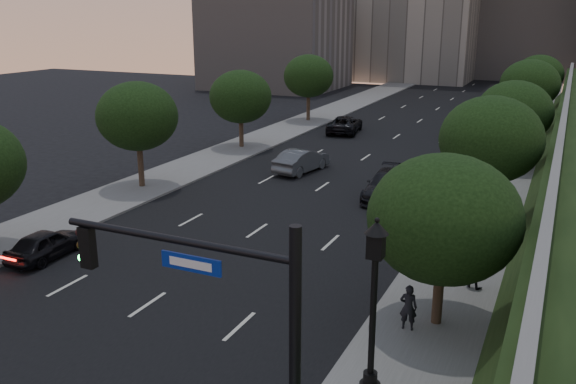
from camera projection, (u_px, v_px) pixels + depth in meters
The scene contains 24 objects.
ground at pixel (48, 373), 18.83m from camera, with size 160.00×160.00×0.00m, color black.
road_surface at pixel (357, 163), 44.94m from camera, with size 16.00×140.00×0.02m, color black.
sidewalk_right at pixel (503, 177), 40.81m from camera, with size 4.50×140.00×0.15m, color slate.
sidewalk_left at pixel (236, 150), 49.04m from camera, with size 4.50×140.00×0.15m, color slate.
parapet_wall at pixel (563, 122), 36.55m from camera, with size 0.35×90.00×0.70m, color slate.
office_block_filler at pixel (276, 39), 88.24m from camera, with size 18.00×16.00×14.00m, color gray.
tree_right_a at pixel (444, 219), 20.51m from camera, with size 5.20×5.20×6.24m.
tree_right_b at pixel (491, 140), 30.82m from camera, with size 5.20×5.20×6.74m.
tree_right_c at pixel (514, 112), 42.28m from camera, with size 5.20×5.20×6.24m.
tree_right_d at pixel (530, 84), 54.33m from camera, with size 5.20×5.20×6.74m.
tree_right_e at pixel (539, 75), 67.53m from camera, with size 5.20×5.20×6.24m.
tree_left_b at pixel (137, 116), 37.34m from camera, with size 5.00×5.00×6.71m.
tree_left_c at pixel (241, 97), 48.76m from camera, with size 5.00×5.00×6.34m.
tree_left_d at pixel (309, 76), 60.85m from camera, with size 5.00×5.00×6.71m.
traffic_signal_mast at pixel (246, 372), 12.38m from camera, with size 5.68×0.56×7.00m.
street_lamp at pixel (373, 321), 16.55m from camera, with size 0.64×0.64×5.62m.
sedan_near_left at pixel (46, 244), 27.45m from camera, with size 1.60×3.97×1.35m, color black.
sedan_mid_left at pixel (302, 160), 42.32m from camera, with size 1.72×4.94×1.63m, color #505356.
sedan_far_left at pixel (345, 124), 56.12m from camera, with size 2.59×5.62×1.56m, color black.
sedan_near_right at pixel (388, 185), 36.25m from camera, with size 2.28×5.61×1.63m, color black.
sedan_far_right at pixel (461, 132), 52.46m from camera, with size 1.92×4.77×1.62m, color slate.
pedestrian_a at pixel (408, 307), 20.91m from camera, with size 0.60×0.39×1.65m, color black.
pedestrian_b at pixel (474, 268), 24.16m from camera, with size 0.79×0.61×1.62m, color black.
pedestrian_c at pixel (450, 253), 25.39m from camera, with size 1.05×0.44×1.80m, color black.
Camera 1 is at (13.66, -11.83, 10.71)m, focal length 38.00 mm.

